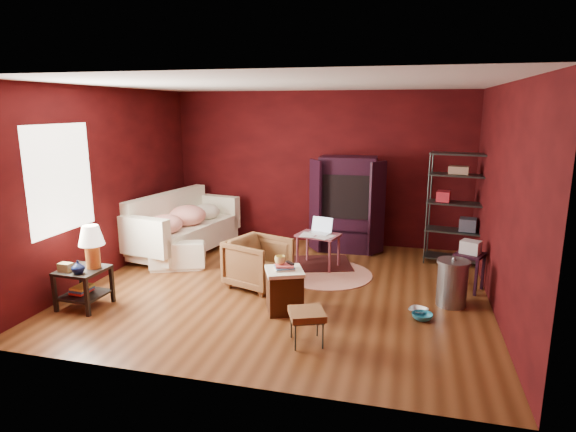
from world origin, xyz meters
name	(u,v)px	position (x,y,z in m)	size (l,w,h in m)	color
room	(281,190)	(-0.04, -0.01, 1.40)	(5.54, 5.04, 2.84)	brown
sofa	(182,228)	(-2.19, 1.22, 0.43)	(2.20, 0.64, 0.86)	white
armchair	(258,260)	(-0.37, -0.04, 0.39)	(0.75, 0.70, 0.77)	black
pet_bowl_steel	(419,304)	(1.84, -0.42, 0.11)	(0.23, 0.06, 0.23)	silver
pet_bowl_turquoise	(423,310)	(1.88, -0.61, 0.12)	(0.25, 0.08, 0.25)	teal
vase	(78,267)	(-2.24, -1.44, 0.59)	(0.16, 0.17, 0.16)	#0C163E
mug	(280,259)	(0.15, -0.77, 0.68)	(0.14, 0.11, 0.14)	#F2D976
side_table	(87,259)	(-2.25, -1.24, 0.64)	(0.56, 0.56, 1.06)	black
sofa_cushions	(182,227)	(-2.18, 1.20, 0.47)	(1.30, 2.40, 0.95)	white
hamper	(285,290)	(0.21, -0.78, 0.29)	(0.59, 0.59, 0.63)	#472210
footstool	(307,315)	(0.65, -1.54, 0.33)	(0.48, 0.48, 0.38)	black
rug_round	(326,274)	(0.48, 0.69, 0.01)	(1.75, 1.75, 0.01)	beige
rug_oriental	(311,263)	(0.16, 1.10, 0.02)	(1.46, 1.19, 0.01)	#4A1413
laptop_desk	(318,238)	(0.29, 1.00, 0.49)	(0.73, 0.61, 0.79)	#893F4A
tv_armoire	(347,203)	(0.60, 2.03, 0.87)	(1.32, 0.71, 1.68)	black
wire_shelving	(457,204)	(2.39, 1.74, 0.99)	(0.93, 0.52, 1.81)	#323C39
small_stand	(470,253)	(2.51, 0.55, 0.53)	(0.47, 0.47, 0.71)	black
trash_can	(452,283)	(2.25, -0.06, 0.31)	(0.50, 0.50, 0.65)	gray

